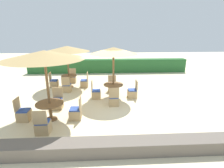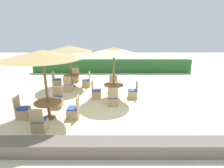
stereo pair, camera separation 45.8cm
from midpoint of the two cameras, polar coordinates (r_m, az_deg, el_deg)
The scene contains 21 objects.
ground_plane at distance 8.26m, azimuth 1.59°, elevation -7.23°, with size 40.00×40.00×0.00m, color beige.
hedge_row at distance 14.65m, azimuth 0.94°, elevation 5.95°, with size 13.00×0.70×1.09m, color #28602D.
stone_border at distance 5.33m, azimuth 2.55°, elevation -19.89°, with size 10.00×0.56×0.41m, color #6B6056.
parasol_center at distance 8.65m, azimuth 2.22°, elevation 10.76°, with size 2.32×2.32×2.62m.
round_table_center at distance 9.06m, azimuth 2.08°, elevation -1.13°, with size 1.01×1.01×0.74m.
patio_chair_center_north at distance 10.02m, azimuth 1.83°, elevation -1.13°, with size 0.46×0.46×0.93m.
patio_chair_center_east at distance 9.21m, azimuth 8.35°, elevation -3.00°, with size 0.46×0.46×0.93m.
patio_chair_center_west at distance 9.14m, azimuth -3.69°, elevation -3.01°, with size 0.46×0.46×0.93m.
patio_chair_center_south at distance 8.24m, azimuth 1.97°, elevation -5.31°, with size 0.46×0.46×0.93m.
parasol_front_left at distance 6.84m, azimuth -19.92°, elevation 9.00°, with size 2.89×2.89×2.73m.
round_table_front_left at distance 7.37m, azimuth -18.33°, elevation -6.57°, with size 1.06×1.06×0.71m.
patio_chair_front_left_south at distance 6.68m, azimuth -20.61°, elevation -12.20°, with size 0.46×0.46×0.93m.
patio_chair_front_left_east at distance 7.25m, azimuth -10.58°, elevation -8.91°, with size 0.46×0.46×0.93m.
patio_chair_front_left_west at distance 7.87m, azimuth -25.51°, elevation -8.25°, with size 0.46×0.46×0.93m.
patio_chair_front_left_north at distance 8.41m, azimuth -15.89°, elevation -5.53°, with size 0.46×0.46×0.93m.
parasol_back_left at distance 10.89m, azimuth -12.45°, elevation 11.21°, with size 2.68×2.68×2.52m.
round_table_back_left at distance 11.21m, azimuth -11.86°, elevation 2.05°, with size 0.94×0.94×0.74m.
patio_chair_back_left_north at distance 12.18m, azimuth -10.73°, elevation 1.91°, with size 0.46×0.46×0.93m.
patio_chair_back_left_west at distance 11.56m, azimuth -16.44°, elevation 0.67°, with size 0.46×0.46×0.93m.
patio_chair_back_left_south at distance 10.41m, azimuth -12.69°, elevation -0.85°, with size 0.46×0.46×0.93m.
patio_chair_back_left_east at distance 11.07m, azimuth -7.03°, elevation 0.54°, with size 0.46×0.46×0.93m.
Camera 2 is at (0.01, -7.52, 3.43)m, focal length 28.00 mm.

